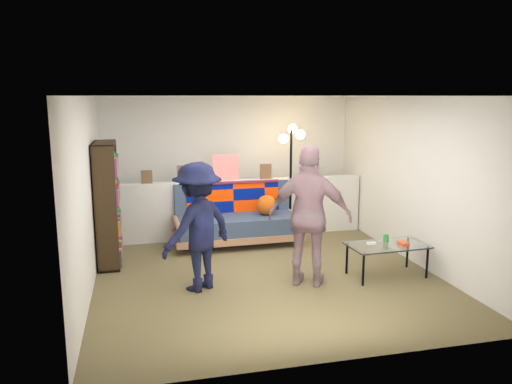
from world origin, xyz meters
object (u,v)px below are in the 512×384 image
person_right (310,216)px  floor_lamp (292,158)px  bookshelf (108,208)px  futon_sofa (237,219)px  person_left (198,227)px  coffee_table (388,247)px

person_right → floor_lamp: bearing=-74.0°
bookshelf → floor_lamp: bearing=15.3°
futon_sofa → bookshelf: size_ratio=1.18×
bookshelf → person_left: 1.72m
coffee_table → person_left: 2.57m
person_right → person_left: bearing=20.4°
floor_lamp → person_right: size_ratio=1.07×
futon_sofa → person_left: person_left is taller
person_left → person_right: size_ratio=0.89×
coffee_table → person_left: (-2.53, 0.13, 0.39)m
floor_lamp → futon_sofa: bearing=-166.7°
futon_sofa → person_right: 2.18m
futon_sofa → floor_lamp: size_ratio=1.08×
coffee_table → person_left: person_left is taller
bookshelf → person_right: size_ratio=0.98×
coffee_table → person_left: bearing=177.0°
coffee_table → floor_lamp: size_ratio=0.56×
floor_lamp → person_right: bearing=-101.6°
floor_lamp → person_right: (-0.47, -2.29, -0.46)m
coffee_table → bookshelf: bearing=158.8°
coffee_table → person_right: (-1.13, -0.05, 0.49)m
person_left → bookshelf: bearing=-83.6°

